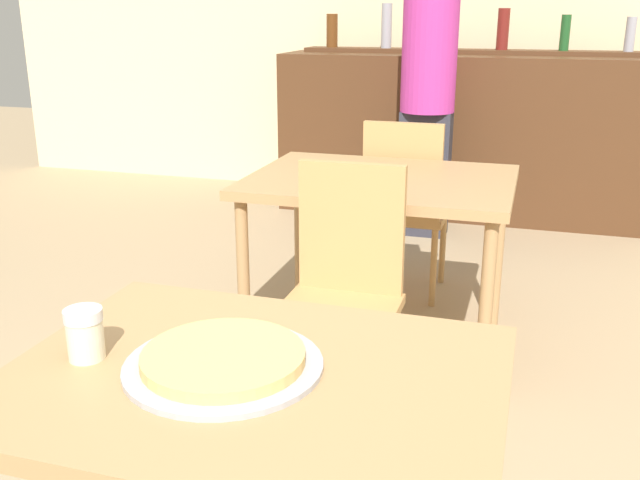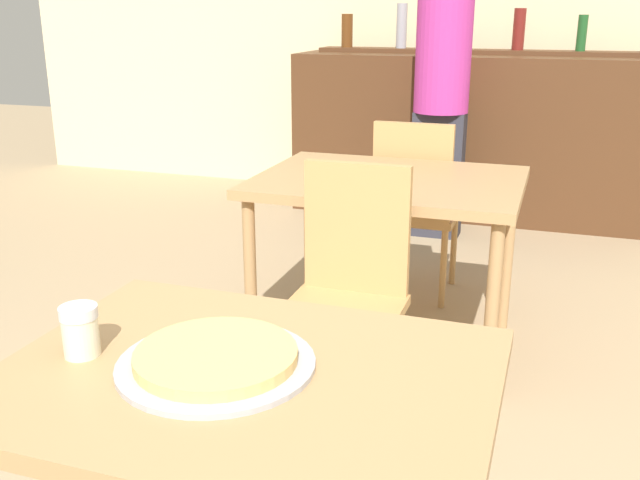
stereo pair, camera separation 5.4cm
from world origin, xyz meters
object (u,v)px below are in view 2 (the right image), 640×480
object	(u,v)px
chair_far_side_back	(415,200)
person_standing	(441,95)
chair_far_side_front	(348,280)
cheese_shaker	(80,330)
pizza_tray	(215,360)

from	to	relation	value
chair_far_side_back	person_standing	distance (m)	1.18
chair_far_side_front	person_standing	world-z (taller)	person_standing
chair_far_side_front	cheese_shaker	world-z (taller)	chair_far_side_front
person_standing	cheese_shaker	bearing A→B (deg)	-92.71
chair_far_side_front	person_standing	xyz separation A→B (m)	(-0.08, 2.27, 0.40)
chair_far_side_back	pizza_tray	size ratio (longest dim) A/B	2.30
cheese_shaker	person_standing	size ratio (longest dim) A/B	0.06
cheese_shaker	person_standing	world-z (taller)	person_standing
chair_far_side_back	pizza_tray	distance (m)	2.26
cheese_shaker	chair_far_side_back	bearing A→B (deg)	84.08
chair_far_side_front	person_standing	bearing A→B (deg)	91.92
cheese_shaker	chair_far_side_front	bearing A→B (deg)	78.13
chair_far_side_front	cheese_shaker	bearing A→B (deg)	-101.87
chair_far_side_front	pizza_tray	world-z (taller)	chair_far_side_front
pizza_tray	cheese_shaker	world-z (taller)	cheese_shaker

